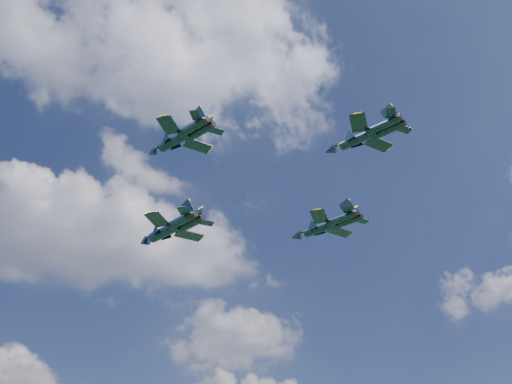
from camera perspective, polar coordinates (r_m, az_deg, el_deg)
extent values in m
cylinder|color=black|center=(112.75, -9.05, -3.92)|extent=(8.02, 9.32, 2.06)
cone|color=black|center=(117.38, -11.18, -4.95)|extent=(3.37, 3.53, 1.94)
ellipsoid|color=brown|center=(115.67, -10.25, -4.25)|extent=(2.91, 3.25, 0.94)
cube|color=black|center=(109.00, -9.88, -2.71)|extent=(5.17, 6.04, 0.21)
cube|color=black|center=(113.51, -6.73, -4.34)|extent=(5.89, 4.35, 0.21)
cube|color=black|center=(105.56, -7.29, -1.85)|extent=(2.66, 3.20, 0.16)
cube|color=black|center=(108.94, -4.99, -3.10)|extent=(3.01, 2.19, 0.16)
cube|color=black|center=(107.94, -6.89, -1.66)|extent=(2.73, 2.24, 3.44)
cube|color=black|center=(109.35, -5.93, -2.19)|extent=(2.00, 3.12, 3.44)
cylinder|color=black|center=(87.61, -8.08, 5.15)|extent=(6.36, 6.90, 1.57)
cone|color=black|center=(90.67, -10.33, 3.88)|extent=(2.61, 2.67, 1.48)
ellipsoid|color=brown|center=(89.62, -9.36, 4.66)|extent=(2.29, 2.43, 0.71)
cube|color=black|center=(85.01, -8.76, 6.64)|extent=(3.81, 4.59, 0.16)
cube|color=black|center=(88.28, -5.85, 4.62)|extent=(4.53, 3.47, 0.16)
cube|color=black|center=(82.84, -6.08, 7.66)|extent=(1.95, 2.41, 0.12)
cube|color=black|center=(85.28, -3.98, 6.11)|extent=(2.33, 1.76, 0.12)
cube|color=black|center=(84.70, -5.77, 7.63)|extent=(2.16, 1.61, 2.62)
cube|color=black|center=(85.72, -4.89, 6.98)|extent=(1.53, 2.31, 2.62)
cylinder|color=black|center=(113.27, 6.49, -3.54)|extent=(7.72, 8.35, 1.90)
cone|color=black|center=(116.12, 3.95, -4.50)|extent=(3.16, 3.24, 1.79)
ellipsoid|color=brown|center=(115.15, 5.02, -3.84)|extent=(2.78, 2.94, 0.86)
cube|color=black|center=(109.53, 6.34, -2.42)|extent=(4.61, 5.56, 0.19)
cube|color=black|center=(115.23, 8.40, -3.95)|extent=(5.49, 4.21, 0.19)
cube|color=black|center=(107.99, 9.13, -1.68)|extent=(2.36, 2.92, 0.15)
cube|color=black|center=(112.19, 10.55, -2.84)|extent=(2.83, 2.13, 0.15)
cube|color=black|center=(110.29, 9.10, -1.51)|extent=(2.62, 1.94, 3.17)
cube|color=black|center=(112.05, 9.70, -2.01)|extent=(1.86, 2.80, 3.17)
cylinder|color=black|center=(91.02, 10.22, 5.32)|extent=(6.76, 7.16, 1.64)
cone|color=black|center=(92.87, 7.37, 4.11)|extent=(2.74, 2.79, 1.55)
ellipsoid|color=brown|center=(92.35, 8.55, 4.87)|extent=(2.42, 2.53, 0.75)
cube|color=black|center=(88.12, 10.23, 6.84)|extent=(3.94, 4.81, 0.16)
cube|color=black|center=(92.83, 12.18, 4.70)|extent=(4.76, 3.69, 0.16)
cube|color=black|center=(87.38, 13.30, 7.71)|extent=(2.02, 2.52, 0.13)
cube|color=black|center=(90.83, 14.62, 6.09)|extent=(2.46, 1.87, 0.13)
cube|color=black|center=(89.37, 13.17, 7.67)|extent=(2.28, 1.65, 2.74)
cube|color=black|center=(90.82, 13.73, 6.99)|extent=(1.61, 2.40, 2.74)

